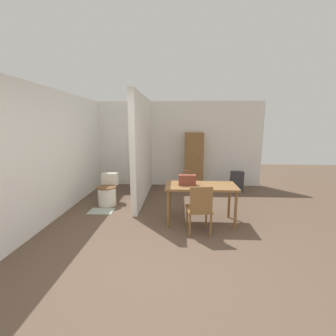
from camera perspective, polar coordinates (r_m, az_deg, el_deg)
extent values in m
plane|color=brown|center=(3.21, -1.92, -23.41)|extent=(16.00, 16.00, 0.00)
cube|color=white|center=(6.80, 0.92, 6.07)|extent=(5.34, 0.12, 2.50)
cube|color=white|center=(5.32, -24.78, 3.78)|extent=(0.12, 5.07, 2.50)
cube|color=white|center=(5.57, -6.41, 4.96)|extent=(0.12, 2.51, 2.50)
cube|color=brown|center=(4.18, 8.35, -4.57)|extent=(1.30, 0.63, 0.04)
cylinder|color=brown|center=(4.03, 0.07, -10.47)|extent=(0.05, 0.05, 0.69)
cylinder|color=brown|center=(4.15, 16.80, -10.33)|extent=(0.05, 0.05, 0.69)
cylinder|color=brown|center=(4.52, 0.39, -8.11)|extent=(0.05, 0.05, 0.69)
cylinder|color=brown|center=(4.62, 15.28, -8.07)|extent=(0.05, 0.05, 0.69)
cube|color=brown|center=(3.91, 7.81, -10.31)|extent=(0.44, 0.44, 0.04)
cube|color=brown|center=(3.66, 8.44, -7.98)|extent=(0.37, 0.07, 0.43)
cylinder|color=brown|center=(4.12, 4.86, -12.29)|extent=(0.04, 0.04, 0.39)
cylinder|color=brown|center=(4.18, 9.69, -12.08)|extent=(0.04, 0.04, 0.39)
cylinder|color=brown|center=(3.81, 5.57, -14.32)|extent=(0.04, 0.04, 0.39)
cylinder|color=brown|center=(3.87, 10.81, -14.04)|extent=(0.04, 0.04, 0.39)
cylinder|color=silver|center=(5.38, -15.22, -6.95)|extent=(0.41, 0.41, 0.41)
cylinder|color=brown|center=(5.32, -15.34, -4.73)|extent=(0.43, 0.43, 0.02)
cube|color=silver|center=(5.54, -14.53, -2.69)|extent=(0.36, 0.18, 0.28)
cube|color=brown|center=(4.13, 4.89, -3.04)|extent=(0.31, 0.13, 0.19)
torus|color=brown|center=(4.11, 4.91, -1.76)|extent=(0.18, 0.01, 0.18)
cube|color=brown|center=(6.57, 6.57, 1.95)|extent=(0.52, 0.43, 1.61)
sphere|color=black|center=(6.35, 8.00, 2.34)|extent=(0.02, 0.02, 0.02)
cube|color=#99A899|center=(5.08, -16.56, -10.46)|extent=(0.51, 0.36, 0.01)
cube|color=#2D2D33|center=(6.49, 17.07, -3.27)|extent=(0.33, 0.19, 0.57)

